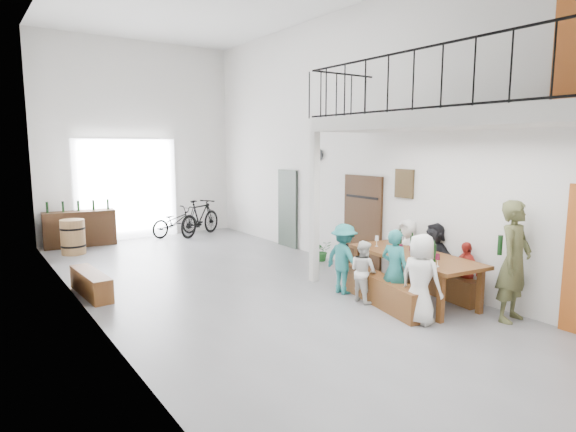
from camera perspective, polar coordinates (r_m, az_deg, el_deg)
floor at (r=9.17m, az=-5.17°, el=-8.27°), size 12.00×12.00×0.00m
room_walls at (r=8.84m, az=-5.48°, el=14.39°), size 12.00×12.00×12.00m
gateway_portal at (r=14.21m, az=-18.55°, el=2.99°), size 2.80×0.08×2.80m
right_wall_decor at (r=9.13m, az=15.68°, el=2.53°), size 0.07×8.28×5.07m
balcony at (r=7.75m, az=19.82°, el=10.42°), size 1.52×5.62×4.00m
tasting_table at (r=8.49m, az=14.70°, el=-4.93°), size 1.27×2.54×0.79m
bench_inner at (r=8.21m, az=11.00°, el=-8.68°), size 0.75×2.07×0.47m
bench_wall at (r=9.03m, az=16.90°, el=-7.43°), size 0.51×1.91×0.44m
tableware at (r=8.49m, az=14.06°, el=-3.36°), size 0.80×1.67×0.35m
side_bench at (r=9.23m, az=-22.32°, el=-7.42°), size 0.42×1.50×0.42m
oak_barrel at (r=12.79m, az=-24.14°, el=-2.28°), size 0.58×0.58×0.85m
serving_counter at (r=13.73m, az=-23.45°, el=-1.38°), size 1.80×0.65×0.93m
counter_bottles at (r=13.66m, az=-23.60°, el=1.12°), size 1.51×0.25×0.28m
guest_left_a at (r=7.40m, az=15.44°, el=-7.19°), size 0.53×0.72×1.34m
guest_left_b at (r=7.89m, az=12.51°, el=-6.23°), size 0.40×0.53×1.31m
guest_left_c at (r=8.24m, az=8.91°, el=-6.47°), size 0.41×0.52×1.05m
guest_left_d at (r=8.62m, az=6.64°, el=-5.06°), size 0.52×0.84×1.26m
guest_right_a at (r=8.63m, az=20.26°, el=-6.27°), size 0.39×0.65×1.03m
guest_right_b at (r=9.06m, az=16.92°, el=-4.70°), size 0.66×1.22×1.26m
guest_right_c at (r=9.40m, az=13.89°, el=-4.15°), size 0.44×0.64×1.25m
host_standing at (r=7.93m, az=25.23°, el=-4.88°), size 0.72×0.53×1.82m
potted_plant at (r=11.05m, az=4.03°, el=-4.15°), size 0.49×0.45×0.46m
bicycle_near at (r=14.39m, az=-13.23°, el=-0.66°), size 1.70×1.00×0.84m
bicycle_far at (r=14.27m, az=-10.37°, el=-0.19°), size 1.80×1.31×1.07m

